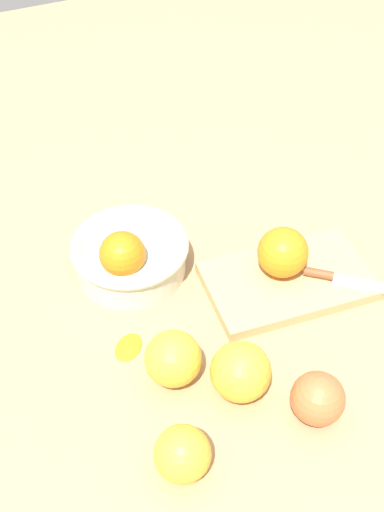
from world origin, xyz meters
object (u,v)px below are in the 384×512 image
object	(u,v)px
cutting_board	(288,281)
apple_front_left_2	(173,359)
orange_on_board	(283,252)
apple_front_center	(318,398)
apple_front_left_3	(241,372)
apple_front_left	(182,454)
bowl	(129,254)
knife	(340,279)

from	to	relation	value
cutting_board	apple_front_left_2	xyz separation A→B (m)	(-0.23, -0.08, 0.03)
orange_on_board	apple_front_center	xyz separation A→B (m)	(-0.08, -0.22, -0.02)
apple_front_center	apple_front_left_3	size ratio (longest dim) A/B	0.86
apple_front_center	apple_front_left_2	world-z (taller)	apple_front_left_2
apple_front_center	orange_on_board	bearing A→B (deg)	69.61
apple_front_left_3	apple_front_left	bearing A→B (deg)	-149.23
bowl	apple_front_left_3	size ratio (longest dim) A/B	2.28
bowl	orange_on_board	xyz separation A→B (m)	(0.21, -0.11, 0.02)
cutting_board	orange_on_board	size ratio (longest dim) A/B	3.25
apple_front_center	apple_front_left	world-z (taller)	same
apple_front_center	apple_front_left	distance (m)	0.19
bowl	apple_front_left_2	bearing A→B (deg)	-95.21
apple_front_left_3	apple_front_left_2	bearing A→B (deg)	140.64
apple_front_center	apple_front_left_3	world-z (taller)	apple_front_left_3
bowl	orange_on_board	world-z (taller)	bowl
bowl	apple_front_left_2	size ratio (longest dim) A/B	2.38
bowl	knife	xyz separation A→B (m)	(0.28, -0.17, -0.02)
orange_on_board	apple_front_center	bearing A→B (deg)	-110.39
apple_front_left_3	cutting_board	bearing A→B (deg)	39.92
orange_on_board	apple_front_left	world-z (taller)	orange_on_board
apple_front_left	apple_front_left_2	distance (m)	0.13
bowl	cutting_board	distance (m)	0.25
orange_on_board	apple_front_center	size ratio (longest dim) A/B	1.12
bowl	apple_front_left	world-z (taller)	bowl
apple_front_left_3	knife	bearing A→B (deg)	22.49
bowl	apple_front_center	size ratio (longest dim) A/B	2.64
orange_on_board	apple_front_center	world-z (taller)	orange_on_board
bowl	knife	world-z (taller)	bowl
apple_front_left_2	knife	bearing A→B (deg)	6.87
cutting_board	apple_front_left_2	distance (m)	0.24
cutting_board	apple_front_left_2	world-z (taller)	apple_front_left_2
bowl	apple_front_left_2	xyz separation A→B (m)	(-0.02, -0.21, -0.00)
apple_front_left	apple_front_left_2	world-z (taller)	apple_front_left_2
apple_front_left_3	bowl	bearing A→B (deg)	100.90
bowl	apple_front_left	bearing A→B (deg)	-100.80
orange_on_board	knife	distance (m)	0.10
apple_front_left	apple_front_left_3	size ratio (longest dim) A/B	0.86
knife	apple_front_left_3	distance (m)	0.24
apple_front_left	apple_front_left_3	bearing A→B (deg)	30.77
apple_front_left	cutting_board	bearing A→B (deg)	36.34
orange_on_board	apple_front_left_2	distance (m)	0.24
apple_front_left_2	apple_front_left_3	size ratio (longest dim) A/B	0.96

